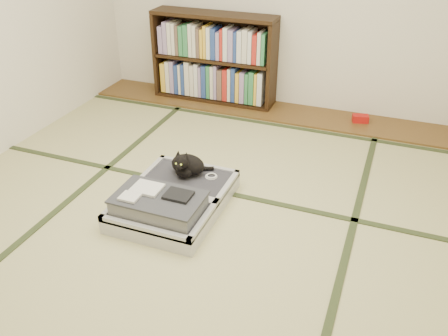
% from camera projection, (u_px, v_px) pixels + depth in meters
% --- Properties ---
extents(floor, '(4.50, 4.50, 0.00)m').
position_uv_depth(floor, '(199.00, 222.00, 3.27)').
color(floor, '#C4C483').
rests_on(floor, ground).
extents(wood_strip, '(4.00, 0.50, 0.02)m').
position_uv_depth(wood_strip, '(277.00, 112.00, 4.87)').
color(wood_strip, brown).
rests_on(wood_strip, ground).
extents(red_item, '(0.17, 0.13, 0.07)m').
position_uv_depth(red_item, '(360.00, 119.00, 4.62)').
color(red_item, '#AC110D').
rests_on(red_item, wood_strip).
extents(room_shell, '(4.50, 4.50, 4.50)m').
position_uv_depth(room_shell, '(192.00, 2.00, 2.53)').
color(room_shell, white).
rests_on(room_shell, ground).
extents(tatami_borders, '(4.00, 4.50, 0.01)m').
position_uv_depth(tatami_borders, '(225.00, 185.00, 3.66)').
color(tatami_borders, '#2D381E').
rests_on(tatami_borders, ground).
extents(bookcase, '(1.30, 0.30, 0.92)m').
position_uv_depth(bookcase, '(214.00, 60.00, 4.93)').
color(bookcase, black).
rests_on(bookcase, wood_strip).
extents(suitcase, '(0.67, 0.89, 0.26)m').
position_uv_depth(suitcase, '(172.00, 201.00, 3.33)').
color(suitcase, '#B3B3B8').
rests_on(suitcase, floor).
extents(cat, '(0.30, 0.30, 0.24)m').
position_uv_depth(cat, '(187.00, 165.00, 3.51)').
color(cat, black).
rests_on(cat, suitcase).
extents(cable_coil, '(0.09, 0.09, 0.02)m').
position_uv_depth(cable_coil, '(211.00, 176.00, 3.53)').
color(cable_coil, white).
rests_on(cable_coil, suitcase).
extents(hanger, '(0.39, 0.18, 0.01)m').
position_uv_depth(hanger, '(188.00, 204.00, 3.44)').
color(hanger, black).
rests_on(hanger, floor).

